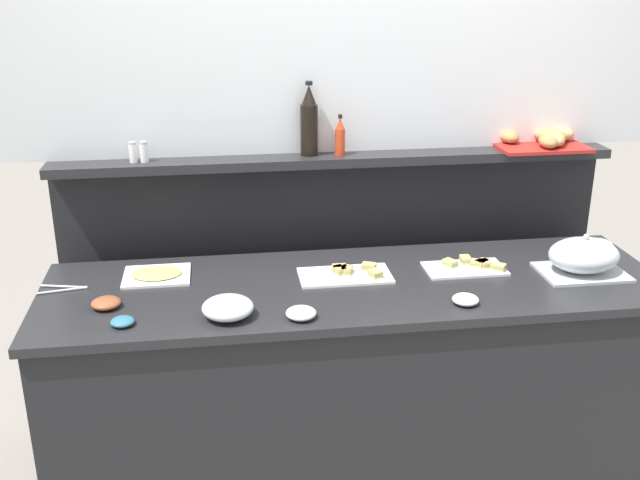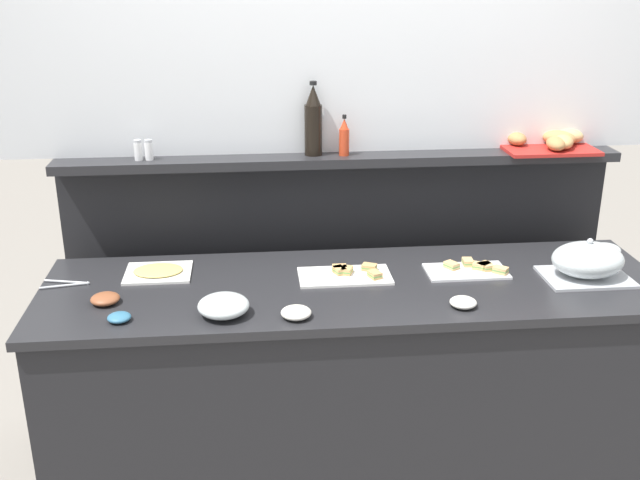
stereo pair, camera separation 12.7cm
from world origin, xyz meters
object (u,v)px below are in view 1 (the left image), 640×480
(sandwich_platter_rear, at_px, (469,267))
(serving_tongs, at_px, (64,289))
(salt_shaker, at_px, (133,152))
(glass_bowl_large, at_px, (228,308))
(wine_bottle_dark, at_px, (309,122))
(condiment_bowl_cream, at_px, (466,299))
(serving_cloche, at_px, (584,257))
(cold_cuts_platter, at_px, (157,275))
(pepper_shaker, at_px, (144,152))
(bread_basket, at_px, (545,140))
(condiment_bowl_red, at_px, (122,322))
(glass_bowl_medium, at_px, (599,245))
(condiment_bowl_dark, at_px, (106,303))
(hot_sauce_bottle, at_px, (340,138))
(condiment_bowl_teal, at_px, (301,313))
(sandwich_platter_front, at_px, (348,274))

(sandwich_platter_rear, relative_size, serving_tongs, 1.77)
(serving_tongs, bearing_deg, salt_shaker, 54.95)
(glass_bowl_large, relative_size, wine_bottle_dark, 0.59)
(condiment_bowl_cream, relative_size, salt_shaker, 1.14)
(sandwich_platter_rear, height_order, serving_cloche, serving_cloche)
(cold_cuts_platter, bearing_deg, pepper_shaker, 97.21)
(condiment_bowl_cream, bearing_deg, bread_basket, 51.05)
(condiment_bowl_red, relative_size, serving_tongs, 0.45)
(glass_bowl_medium, bearing_deg, sandwich_platter_rear, -168.51)
(condiment_bowl_cream, distance_m, serving_tongs, 1.53)
(condiment_bowl_dark, xyz_separation_m, bread_basket, (1.89, 0.57, 0.41))
(serving_cloche, xyz_separation_m, bread_basket, (0.02, 0.51, 0.36))
(pepper_shaker, bearing_deg, cold_cuts_platter, -82.79)
(condiment_bowl_dark, relative_size, pepper_shaker, 1.23)
(hot_sauce_bottle, bearing_deg, pepper_shaker, 179.92)
(salt_shaker, bearing_deg, condiment_bowl_cream, -30.23)
(condiment_bowl_teal, bearing_deg, condiment_bowl_red, 177.11)
(glass_bowl_medium, bearing_deg, hot_sauce_bottle, 166.19)
(sandwich_platter_rear, bearing_deg, serving_cloche, -13.77)
(sandwich_platter_rear, xyz_separation_m, sandwich_platter_front, (-0.51, 0.00, -0.00))
(pepper_shaker, bearing_deg, serving_cloche, -16.32)
(sandwich_platter_rear, distance_m, glass_bowl_large, 1.03)
(condiment_bowl_dark, xyz_separation_m, pepper_shaker, (0.13, 0.56, 0.42))
(glass_bowl_medium, bearing_deg, salt_shaker, 172.14)
(salt_shaker, xyz_separation_m, pepper_shaker, (0.04, 0.00, 0.00))
(sandwich_platter_front, bearing_deg, condiment_bowl_teal, -123.77)
(hot_sauce_bottle, relative_size, pepper_shaker, 2.02)
(condiment_bowl_dark, bearing_deg, condiment_bowl_teal, -14.76)
(condiment_bowl_red, height_order, wine_bottle_dark, wine_bottle_dark)
(condiment_bowl_teal, xyz_separation_m, condiment_bowl_cream, (0.61, 0.03, -0.00))
(glass_bowl_medium, relative_size, condiment_bowl_teal, 1.10)
(cold_cuts_platter, distance_m, serving_cloche, 1.71)
(bread_basket, bearing_deg, wine_bottle_dark, 179.18)
(cold_cuts_platter, distance_m, glass_bowl_medium, 1.90)
(serving_cloche, height_order, serving_tongs, serving_cloche)
(serving_cloche, height_order, condiment_bowl_teal, serving_cloche)
(condiment_bowl_red, bearing_deg, salt_shaker, 89.19)
(serving_cloche, xyz_separation_m, glass_bowl_large, (-1.43, -0.19, -0.04))
(serving_cloche, xyz_separation_m, wine_bottle_dark, (-1.04, 0.53, 0.47))
(glass_bowl_large, xyz_separation_m, serving_tongs, (-0.62, 0.32, -0.03))
(condiment_bowl_cream, bearing_deg, wine_bottle_dark, 123.40)
(glass_bowl_medium, distance_m, condiment_bowl_teal, 1.45)
(glass_bowl_medium, bearing_deg, serving_cloche, -129.78)
(bread_basket, bearing_deg, cold_cuts_platter, -169.98)
(sandwich_platter_rear, distance_m, wine_bottle_dark, 0.91)
(sandwich_platter_rear, distance_m, pepper_shaker, 1.43)
(serving_cloche, height_order, condiment_bowl_cream, serving_cloche)
(sandwich_platter_front, relative_size, glass_bowl_medium, 3.07)
(glass_bowl_medium, distance_m, serving_tongs, 2.24)
(cold_cuts_platter, distance_m, pepper_shaker, 0.53)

